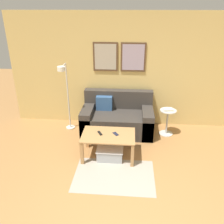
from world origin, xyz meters
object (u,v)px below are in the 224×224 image
book_stack (168,109)px  remote_control (100,133)px  floor_lamp (65,89)px  cell_phone (116,134)px  couch (117,119)px  side_table (167,120)px  storage_bin (110,152)px  coffee_table (108,138)px

book_stack → remote_control: bearing=-145.1°
floor_lamp → cell_phone: (1.14, -0.87, -0.55)m
couch → side_table: bearing=-3.3°
floor_lamp → storage_bin: bearing=-42.2°
book_stack → side_table: bearing=-70.0°
coffee_table → side_table: 1.54m
couch → remote_control: bearing=-104.6°
floor_lamp → side_table: (2.21, 0.06, -0.67)m
couch → book_stack: bearing=-2.7°
floor_lamp → side_table: 2.31m
floor_lamp → book_stack: (2.20, 0.07, -0.42)m
book_stack → storage_bin: bearing=-138.8°
remote_control → cell_phone: remote_control is taller
cell_phone → book_stack: bearing=7.6°
storage_bin → side_table: bearing=40.7°
remote_control → cell_phone: bearing=-27.0°
couch → side_table: (1.10, -0.06, 0.04)m
side_table → storage_bin: bearing=-139.3°
coffee_table → cell_phone: (0.13, 0.03, 0.09)m
cell_phone → side_table: bearing=7.2°
storage_bin → floor_lamp: floor_lamp is taller
storage_bin → floor_lamp: bearing=137.8°
storage_bin → cell_phone: 0.38m
book_stack → cell_phone: bearing=-138.7°
coffee_table → floor_lamp: (-1.01, 0.90, 0.64)m
storage_bin → floor_lamp: (-1.04, 0.94, 0.91)m
side_table → coffee_table: bearing=-141.4°
remote_control → cell_phone: (0.29, 0.01, -0.01)m
remote_control → cell_phone: size_ratio=1.07×
side_table → cell_phone: 1.42m
floor_lamp → coffee_table: bearing=-41.8°
floor_lamp → remote_control: bearing=-46.0°
coffee_table → floor_lamp: size_ratio=0.64×
couch → cell_phone: (0.03, -0.99, 0.17)m
coffee_table → remote_control: bearing=172.0°
side_table → cell_phone: side_table is taller
coffee_table → remote_control: remote_control is taller
cell_phone → couch: bearing=58.1°
storage_bin → book_stack: (1.16, 1.02, 0.48)m
floor_lamp → side_table: floor_lamp is taller
side_table → floor_lamp: bearing=-178.4°
couch → coffee_table: 1.03m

